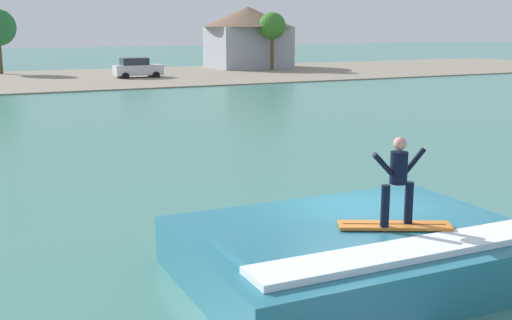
{
  "coord_description": "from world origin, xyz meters",
  "views": [
    {
      "loc": [
        -7.63,
        -11.12,
        4.76
      ],
      "look_at": [
        -0.93,
        3.09,
        1.44
      ],
      "focal_mm": 45.15,
      "sensor_mm": 36.0,
      "label": 1
    }
  ],
  "objects_px": {
    "wave_crest": "(356,252)",
    "house_gabled_white": "(248,33)",
    "surfer": "(398,176)",
    "surfboard": "(395,226)",
    "car_far_shore": "(137,68)",
    "tree_short_bushy": "(272,26)"
  },
  "relations": [
    {
      "from": "surfboard",
      "to": "car_far_shore",
      "type": "xyz_separation_m",
      "value": [
        7.89,
        47.69,
        -0.16
      ]
    },
    {
      "from": "surfboard",
      "to": "surfer",
      "type": "bearing_deg",
      "value": -92.58
    },
    {
      "from": "wave_crest",
      "to": "car_far_shore",
      "type": "height_order",
      "value": "car_far_shore"
    },
    {
      "from": "surfer",
      "to": "car_far_shore",
      "type": "height_order",
      "value": "surfer"
    },
    {
      "from": "wave_crest",
      "to": "car_far_shore",
      "type": "distance_m",
      "value": 47.94
    },
    {
      "from": "car_far_shore",
      "to": "surfboard",
      "type": "bearing_deg",
      "value": -99.4
    },
    {
      "from": "surfboard",
      "to": "surfer",
      "type": "relative_size",
      "value": 1.25
    },
    {
      "from": "wave_crest",
      "to": "house_gabled_white",
      "type": "bearing_deg",
      "value": 67.42
    },
    {
      "from": "wave_crest",
      "to": "car_far_shore",
      "type": "bearing_deg",
      "value": 79.92
    },
    {
      "from": "wave_crest",
      "to": "surfer",
      "type": "distance_m",
      "value": 1.71
    },
    {
      "from": "car_far_shore",
      "to": "tree_short_bushy",
      "type": "relative_size",
      "value": 0.71
    },
    {
      "from": "wave_crest",
      "to": "car_far_shore",
      "type": "relative_size",
      "value": 1.52
    },
    {
      "from": "wave_crest",
      "to": "surfer",
      "type": "xyz_separation_m",
      "value": [
        0.5,
        -0.54,
        1.55
      ]
    },
    {
      "from": "wave_crest",
      "to": "tree_short_bushy",
      "type": "relative_size",
      "value": 1.07
    },
    {
      "from": "surfer",
      "to": "tree_short_bushy",
      "type": "bearing_deg",
      "value": 65.69
    },
    {
      "from": "surfboard",
      "to": "surfer",
      "type": "distance_m",
      "value": 0.95
    },
    {
      "from": "wave_crest",
      "to": "house_gabled_white",
      "type": "height_order",
      "value": "house_gabled_white"
    },
    {
      "from": "car_far_shore",
      "to": "house_gabled_white",
      "type": "bearing_deg",
      "value": 28.84
    },
    {
      "from": "house_gabled_white",
      "to": "tree_short_bushy",
      "type": "xyz_separation_m",
      "value": [
        0.75,
        -4.36,
        0.76
      ]
    },
    {
      "from": "car_far_shore",
      "to": "house_gabled_white",
      "type": "distance_m",
      "value": 16.88
    },
    {
      "from": "wave_crest",
      "to": "house_gabled_white",
      "type": "distance_m",
      "value": 59.9
    },
    {
      "from": "surfer",
      "to": "surfboard",
      "type": "bearing_deg",
      "value": 87.42
    }
  ]
}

